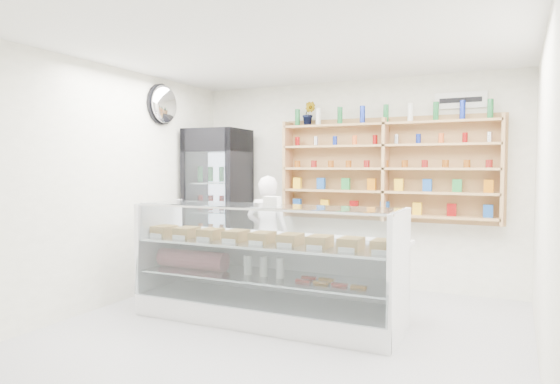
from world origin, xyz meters
The scene contains 8 objects.
room centered at (0.00, 0.00, 1.40)m, with size 5.00×5.00×5.00m.
display_counter centered at (-0.30, 0.49, 0.34)m, with size 2.82×0.84×1.23m.
shop_worker centered at (-0.85, 1.60, 0.76)m, with size 0.55×0.36×1.51m, color white.
drinks_cooler centered at (-1.81, 1.93, 1.08)m, with size 0.83×0.81×2.15m.
wall_shelving centered at (0.50, 2.34, 1.59)m, with size 2.84×0.28×1.33m.
potted_plant centered at (-0.58, 2.34, 2.36)m, with size 0.18×0.15×0.33m, color #1E6626.
security_mirror centered at (-2.17, 1.20, 2.45)m, with size 0.15×0.50×0.50m, color silver.
wall_sign centered at (1.40, 2.47, 2.45)m, with size 0.62×0.03×0.20m, color white.
Camera 1 is at (2.05, -4.12, 1.64)m, focal length 32.00 mm.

